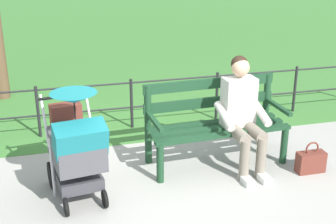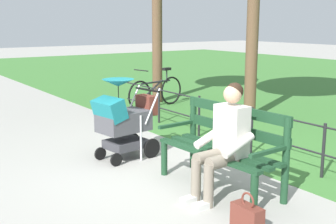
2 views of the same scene
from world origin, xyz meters
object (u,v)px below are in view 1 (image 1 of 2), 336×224
at_px(park_bench, 215,119).
at_px(handbag, 311,161).
at_px(person_on_bench, 242,111).
at_px(stroller, 76,144).

bearing_deg(park_bench, handbag, 149.63).
xyz_separation_m(person_on_bench, handbag, (-0.72, 0.34, -0.55)).
xyz_separation_m(stroller, handbag, (-2.56, 0.11, -0.47)).
height_order(stroller, handbag, stroller).
height_order(person_on_bench, handbag, person_on_bench).
bearing_deg(park_bench, person_on_bench, 137.11).
bearing_deg(stroller, handbag, 177.60).
xyz_separation_m(person_on_bench, stroller, (1.85, 0.23, -0.08)).
distance_m(stroller, handbag, 2.61).
relative_size(park_bench, stroller, 1.41).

